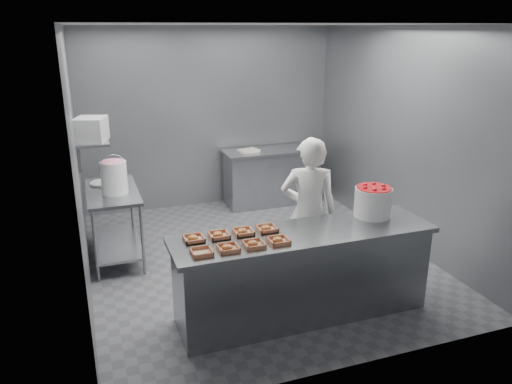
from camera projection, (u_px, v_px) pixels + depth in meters
floor at (257, 258)px, 6.29m from camera, size 4.50×4.50×0.00m
ceiling at (257, 24)px, 5.41m from camera, size 4.50×4.50×0.00m
wall_back at (209, 119)px, 7.86m from camera, size 4.00×0.04×2.80m
wall_left at (77, 165)px, 5.21m from camera, size 0.04×4.50×2.80m
wall_right at (402, 138)px, 6.48m from camera, size 0.04×4.50×2.80m
service_counter at (303, 273)px, 4.94m from camera, size 2.60×0.70×0.90m
prep_table at (114, 214)px, 6.11m from camera, size 0.60×1.20×0.90m
back_counter at (270, 177)px, 8.13m from camera, size 1.50×0.60×0.90m
wall_shelf at (92, 138)px, 5.76m from camera, size 0.35×0.90×0.03m
tray_0 at (202, 252)px, 4.32m from camera, size 0.19×0.18×0.04m
tray_1 at (228, 248)px, 4.40m from camera, size 0.19×0.18×0.06m
tray_2 at (254, 244)px, 4.47m from camera, size 0.19×0.18×0.06m
tray_3 at (278, 240)px, 4.55m from camera, size 0.19×0.18×0.06m
tray_4 at (194, 238)px, 4.59m from camera, size 0.19×0.18×0.06m
tray_5 at (219, 235)px, 4.67m from camera, size 0.19×0.18×0.06m
tray_6 at (243, 232)px, 4.74m from camera, size 0.19×0.18×0.06m
tray_7 at (267, 228)px, 4.82m from camera, size 0.19×0.18×0.06m
worker at (308, 213)px, 5.46m from camera, size 0.72×0.59×1.69m
strawberry_tub at (373, 201)px, 5.15m from camera, size 0.38×0.38×0.32m
glaze_bucket at (114, 177)px, 5.86m from camera, size 0.32×0.30×0.47m
bucket_lid at (102, 183)px, 6.26m from camera, size 0.31×0.31×0.02m
rag at (112, 183)px, 6.26m from camera, size 0.18×0.17×0.02m
appliance at (91, 129)px, 5.51m from camera, size 0.40×0.43×0.27m
paper_stack at (249, 151)px, 7.87m from camera, size 0.33×0.27×0.04m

